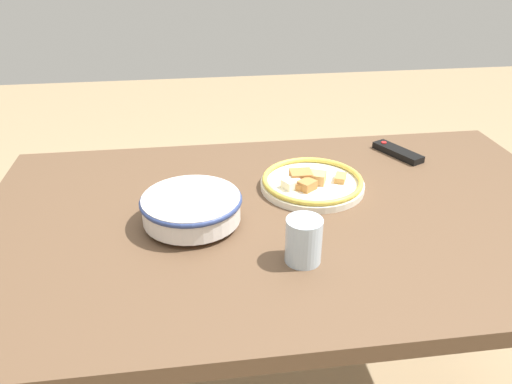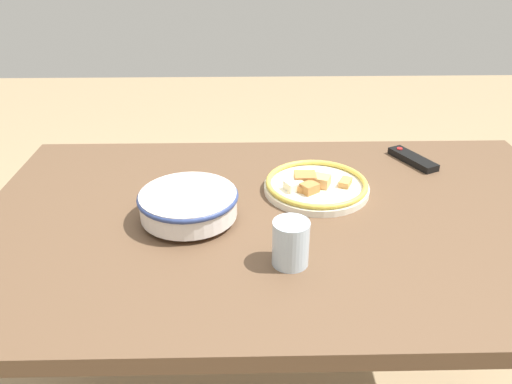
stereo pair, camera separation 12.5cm
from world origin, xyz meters
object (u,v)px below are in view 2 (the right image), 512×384
food_plate (316,185)px  drinking_glass (291,243)px  noodle_bowl (189,204)px  tv_remote (413,159)px

food_plate → drinking_glass: bearing=-106.5°
noodle_bowl → drinking_glass: (0.23, -0.18, 0.01)m
noodle_bowl → tv_remote: size_ratio=1.39×
tv_remote → drinking_glass: size_ratio=1.72×
food_plate → tv_remote: 0.36m
noodle_bowl → food_plate: (0.32, 0.14, -0.03)m
food_plate → tv_remote: (0.31, 0.18, -0.01)m
tv_remote → food_plate: bearing=-176.6°
food_plate → tv_remote: bearing=29.5°
noodle_bowl → food_plate: size_ratio=0.86×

